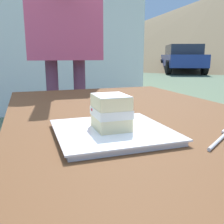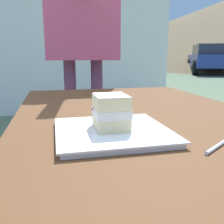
% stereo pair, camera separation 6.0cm
% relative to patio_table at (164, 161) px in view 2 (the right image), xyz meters
% --- Properties ---
extents(patio_table, '(1.69, 0.81, 0.70)m').
position_rel_patio_table_xyz_m(patio_table, '(0.00, 0.00, 0.00)').
color(patio_table, brown).
rests_on(patio_table, ground).
extents(dessert_plate, '(0.27, 0.27, 0.02)m').
position_rel_patio_table_xyz_m(dessert_plate, '(-0.01, 0.14, 0.09)').
color(dessert_plate, white).
rests_on(dessert_plate, patio_table).
extents(cake_slice, '(0.09, 0.09, 0.08)m').
position_rel_patio_table_xyz_m(cake_slice, '(-0.01, 0.15, 0.14)').
color(cake_slice, beige).
rests_on(cake_slice, dessert_plate).
extents(diner_person, '(0.61, 0.47, 1.69)m').
position_rel_patio_table_xyz_m(diner_person, '(1.11, 0.08, 0.52)').
color(diner_person, '#5D3049').
rests_on(diner_person, ground).
extents(parked_car_near, '(4.24, 3.11, 1.39)m').
position_rel_patio_table_xyz_m(parked_car_near, '(10.62, -7.22, 0.14)').
color(parked_car_near, navy).
rests_on(parked_car_near, ground).
extents(patio_building, '(5.15, 3.98, 3.09)m').
position_rel_patio_table_xyz_m(patio_building, '(5.92, 0.43, 0.94)').
color(patio_building, silver).
rests_on(patio_building, ground).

